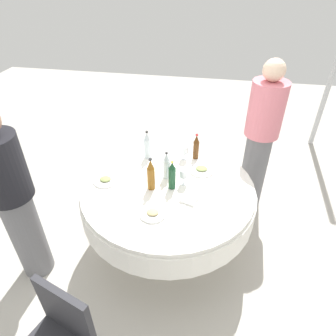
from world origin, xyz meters
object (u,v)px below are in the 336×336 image
at_px(person_right, 13,198).
at_px(wine_glass_south, 185,150).
at_px(dining_table, 168,197).
at_px(person_west, 260,138).
at_px(bottle_clear_rear, 147,145).
at_px(bottle_brown_south, 196,147).
at_px(wine_glass_rear, 184,174).
at_px(plate_mid, 201,170).
at_px(plate_front, 153,214).
at_px(plate_north, 106,180).
at_px(bottle_clear_west, 167,166).
at_px(bottle_dark_green_right, 172,176).
at_px(bottle_amber_east, 151,175).

bearing_deg(person_right, wine_glass_south, -76.42).
height_order(dining_table, person_west, person_west).
distance_m(bottle_clear_rear, bottle_brown_south, 0.47).
bearing_deg(person_right, dining_table, -90.00).
distance_m(wine_glass_rear, plate_mid, 0.28).
height_order(plate_front, plate_north, same).
relative_size(bottle_brown_south, plate_front, 1.31).
bearing_deg(dining_table, plate_mid, 44.20).
relative_size(bottle_clear_west, bottle_brown_south, 0.99).
distance_m(plate_mid, plate_north, 0.88).
bearing_deg(wine_glass_rear, plate_front, -113.40).
relative_size(person_west, person_right, 1.02).
height_order(bottle_clear_west, person_right, person_right).
height_order(wine_glass_rear, person_right, person_right).
bearing_deg(bottle_dark_green_right, plate_north, -178.26).
relative_size(bottle_dark_green_right, bottle_brown_south, 1.04).
height_order(bottle_dark_green_right, person_right, person_right).
distance_m(bottle_brown_south, plate_north, 0.91).
bearing_deg(plate_north, wine_glass_rear, 7.33).
bearing_deg(wine_glass_rear, bottle_clear_west, 157.52).
relative_size(bottle_clear_west, wine_glass_rear, 1.75).
xyz_separation_m(bottle_brown_south, person_west, (0.62, 0.29, 0.00)).
bearing_deg(bottle_clear_rear, wine_glass_rear, -41.44).
xyz_separation_m(wine_glass_rear, person_west, (0.68, 0.72, 0.02)).
height_order(plate_front, plate_mid, same).
distance_m(bottle_amber_east, bottle_clear_rear, 0.49).
xyz_separation_m(dining_table, bottle_brown_south, (0.19, 0.47, 0.27)).
height_order(bottle_amber_east, person_west, person_west).
bearing_deg(bottle_amber_east, bottle_dark_green_right, 12.87).
bearing_deg(wine_glass_rear, person_west, 46.38).
bearing_deg(plate_front, wine_glass_rear, 66.60).
bearing_deg(wine_glass_south, bottle_clear_rear, -174.72).
height_order(dining_table, bottle_dark_green_right, bottle_dark_green_right).
height_order(bottle_clear_west, plate_mid, bottle_clear_west).
bearing_deg(person_right, plate_front, -107.68).
xyz_separation_m(plate_mid, person_right, (-1.39, -0.76, 0.09)).
distance_m(bottle_brown_south, plate_front, 0.89).
bearing_deg(wine_glass_rear, plate_mid, 58.07).
relative_size(bottle_brown_south, person_west, 0.16).
distance_m(wine_glass_rear, person_west, 0.99).
height_order(bottle_amber_east, person_right, person_right).
relative_size(dining_table, plate_north, 7.12).
xyz_separation_m(bottle_amber_east, wine_glass_rear, (0.26, 0.11, -0.03)).
distance_m(bottle_clear_rear, plate_north, 0.54).
relative_size(bottle_amber_east, person_west, 0.18).
xyz_separation_m(bottle_brown_south, plate_front, (-0.24, -0.85, -0.11)).
bearing_deg(bottle_amber_east, bottle_clear_west, 60.42).
relative_size(bottle_amber_east, bottle_brown_south, 1.15).
bearing_deg(person_west, plate_north, -102.45).
relative_size(wine_glass_south, plate_mid, 0.61).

